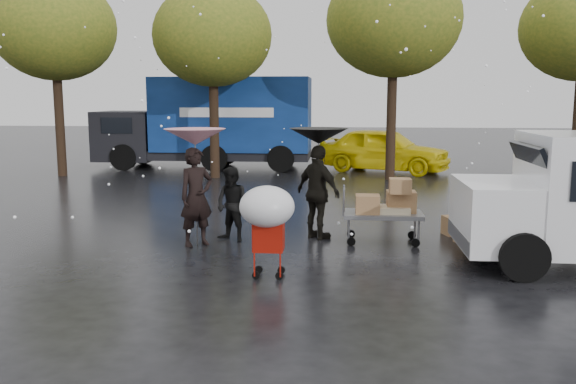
# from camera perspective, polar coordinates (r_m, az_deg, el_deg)

# --- Properties ---
(ground) EXTENTS (90.00, 90.00, 0.00)m
(ground) POSITION_cam_1_polar(r_m,az_deg,el_deg) (11.05, 0.36, -5.70)
(ground) COLOR black
(ground) RESTS_ON ground
(person_pink) EXTENTS (0.80, 0.78, 1.85)m
(person_pink) POSITION_cam_1_polar(r_m,az_deg,el_deg) (11.54, -8.57, -0.47)
(person_pink) COLOR black
(person_pink) RESTS_ON ground
(person_middle) EXTENTS (0.88, 0.82, 1.45)m
(person_middle) POSITION_cam_1_polar(r_m,az_deg,el_deg) (11.82, -5.24, -1.17)
(person_middle) COLOR black
(person_middle) RESTS_ON ground
(person_black) EXTENTS (1.11, 1.07, 1.86)m
(person_black) POSITION_cam_1_polar(r_m,az_deg,el_deg) (11.96, 2.84, -0.03)
(person_black) COLOR black
(person_black) RESTS_ON ground
(umbrella_pink) EXTENTS (1.14, 1.14, 2.20)m
(umbrella_pink) POSITION_cam_1_polar(r_m,az_deg,el_deg) (11.41, -8.70, 5.11)
(umbrella_pink) COLOR #4C4C4C
(umbrella_pink) RESTS_ON ground
(umbrella_black) EXTENTS (1.14, 1.14, 2.18)m
(umbrella_black) POSITION_cam_1_polar(r_m,az_deg,el_deg) (11.84, 2.88, 5.24)
(umbrella_black) COLOR #4C4C4C
(umbrella_black) RESTS_ON ground
(vendor_cart) EXTENTS (1.52, 0.80, 1.27)m
(vendor_cart) POSITION_cam_1_polar(r_m,az_deg,el_deg) (11.80, 9.28, -1.26)
(vendor_cart) COLOR slate
(vendor_cart) RESTS_ON ground
(shopping_cart) EXTENTS (0.84, 0.84, 1.46)m
(shopping_cart) POSITION_cam_1_polar(r_m,az_deg,el_deg) (9.24, -1.96, -1.85)
(shopping_cart) COLOR #AE1509
(shopping_cart) RESTS_ON ground
(blue_truck) EXTENTS (8.30, 2.60, 3.50)m
(blue_truck) POSITION_cam_1_polar(r_m,az_deg,el_deg) (24.06, -7.17, 6.43)
(blue_truck) COLOR navy
(blue_truck) RESTS_ON ground
(box_ground_near) EXTENTS (0.58, 0.53, 0.43)m
(box_ground_near) POSITION_cam_1_polar(r_m,az_deg,el_deg) (12.21, 16.61, -3.62)
(box_ground_near) COLOR brown
(box_ground_near) RESTS_ON ground
(box_ground_far) EXTENTS (0.58, 0.50, 0.38)m
(box_ground_far) POSITION_cam_1_polar(r_m,az_deg,el_deg) (12.88, 15.44, -3.03)
(box_ground_far) COLOR brown
(box_ground_far) RESTS_ON ground
(yellow_taxi) EXTENTS (5.22, 3.67, 1.65)m
(yellow_taxi) POSITION_cam_1_polar(r_m,az_deg,el_deg) (22.94, 8.96, 3.93)
(yellow_taxi) COLOR yellow
(yellow_taxi) RESTS_ON ground
(tree_row) EXTENTS (21.60, 4.40, 7.12)m
(tree_row) POSITION_cam_1_polar(r_m,az_deg,el_deg) (20.81, 1.41, 15.11)
(tree_row) COLOR black
(tree_row) RESTS_ON ground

